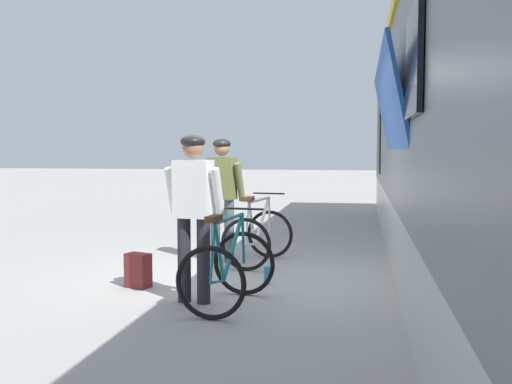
# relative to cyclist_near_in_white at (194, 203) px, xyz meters

# --- Properties ---
(ground_plane) EXTENTS (80.00, 80.00, 0.00)m
(ground_plane) POSITION_rel_cyclist_near_in_white_xyz_m (0.40, 1.23, -1.05)
(ground_plane) COLOR #A09E99
(cyclist_near_in_white) EXTENTS (0.64, 0.36, 1.76)m
(cyclist_near_in_white) POSITION_rel_cyclist_near_in_white_xyz_m (0.00, 0.00, 0.00)
(cyclist_near_in_white) COLOR #232328
(cyclist_near_in_white) RESTS_ON ground
(cyclist_far_in_olive) EXTENTS (0.65, 0.38, 1.76)m
(cyclist_far_in_olive) POSITION_rel_cyclist_near_in_white_xyz_m (-0.24, 2.29, 0.00)
(cyclist_far_in_olive) COLOR #4C515B
(cyclist_far_in_olive) RESTS_ON ground
(bicycle_near_teal) EXTENTS (0.83, 1.15, 0.99)m
(bicycle_near_teal) POSITION_rel_cyclist_near_in_white_xyz_m (0.39, -0.10, -0.65)
(bicycle_near_teal) COLOR black
(bicycle_near_teal) RESTS_ON ground
(bicycle_far_white) EXTENTS (0.88, 1.17, 0.99)m
(bicycle_far_white) POSITION_rel_cyclist_near_in_white_xyz_m (0.31, 2.20, -0.65)
(bicycle_far_white) COLOR black
(bicycle_far_white) RESTS_ON ground
(backpack_on_platform) EXTENTS (0.32, 0.26, 0.40)m
(backpack_on_platform) POSITION_rel_cyclist_near_in_white_xyz_m (-0.83, 0.55, -0.85)
(backpack_on_platform) COLOR maroon
(backpack_on_platform) RESTS_ON ground
(water_bottle_near_the_bikes) EXTENTS (0.07, 0.07, 0.21)m
(water_bottle_near_the_bikes) POSITION_rel_cyclist_near_in_white_xyz_m (0.62, 0.98, -0.95)
(water_bottle_near_the_bikes) COLOR #338CCC
(water_bottle_near_the_bikes) RESTS_ON ground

